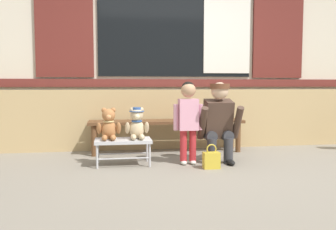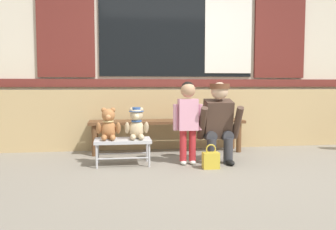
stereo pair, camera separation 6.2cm
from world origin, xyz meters
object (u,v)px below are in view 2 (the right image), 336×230
teddy_bear_plain (108,125)px  handbag_on_ground (211,160)px  small_display_bench (123,142)px  adult_crouching (219,122)px  teddy_bear_with_hat (137,124)px  child_standing (188,113)px  wooden_bench_long (167,125)px

teddy_bear_plain → handbag_on_ground: teddy_bear_plain is taller
small_display_bench → handbag_on_ground: small_display_bench is taller
teddy_bear_plain → small_display_bench: bearing=-0.5°
teddy_bear_plain → handbag_on_ground: size_ratio=1.34×
adult_crouching → handbag_on_ground: (-0.18, -0.30, -0.38)m
adult_crouching → handbag_on_ground: size_ratio=3.49×
small_display_bench → teddy_bear_with_hat: size_ratio=1.76×
small_display_bench → adult_crouching: size_ratio=0.67×
teddy_bear_with_hat → handbag_on_ground: teddy_bear_with_hat is taller
child_standing → adult_crouching: (0.39, 0.05, -0.11)m
wooden_bench_long → handbag_on_ground: bearing=-72.0°
small_display_bench → handbag_on_ground: bearing=-18.8°
wooden_bench_long → handbag_on_ground: (0.34, -1.04, -0.28)m
wooden_bench_long → adult_crouching: adult_crouching is taller
teddy_bear_plain → adult_crouching: size_ratio=0.38×
adult_crouching → small_display_bench: bearing=178.8°
wooden_bench_long → teddy_bear_with_hat: teddy_bear_with_hat is taller
wooden_bench_long → handbag_on_ground: size_ratio=7.72×
handbag_on_ground → small_display_bench: bearing=161.2°
teddy_bear_plain → handbag_on_ground: bearing=-16.3°
wooden_bench_long → teddy_bear_plain: bearing=-137.3°
wooden_bench_long → child_standing: size_ratio=2.19×
teddy_bear_plain → adult_crouching: 1.29m
small_display_bench → teddy_bear_with_hat: (0.16, 0.00, 0.21)m
teddy_bear_plain → adult_crouching: bearing=-1.1°
teddy_bear_plain → wooden_bench_long: bearing=42.7°
teddy_bear_with_hat → adult_crouching: 0.97m
teddy_bear_with_hat → handbag_on_ground: size_ratio=1.34×
wooden_bench_long → teddy_bear_plain: 1.06m
teddy_bear_plain → adult_crouching: (1.29, -0.02, 0.02)m
teddy_bear_with_hat → small_display_bench: bearing=-179.2°
teddy_bear_with_hat → wooden_bench_long: bearing=57.5°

